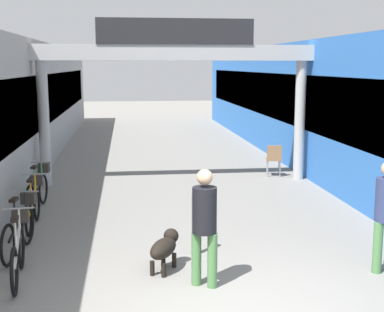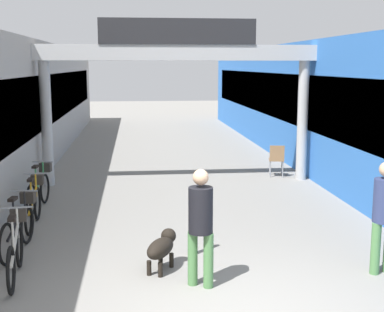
{
  "view_description": "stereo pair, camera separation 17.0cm",
  "coord_description": "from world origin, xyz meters",
  "views": [
    {
      "loc": [
        -1.27,
        -6.1,
        3.08
      ],
      "look_at": [
        0.0,
        4.2,
        1.3
      ],
      "focal_mm": 50.0,
      "sensor_mm": 36.0,
      "label": 1
    },
    {
      "loc": [
        -1.1,
        -6.12,
        3.08
      ],
      "look_at": [
        0.0,
        4.2,
        1.3
      ],
      "focal_mm": 50.0,
      "sensor_mm": 36.0,
      "label": 2
    }
  ],
  "objects": [
    {
      "name": "storefront_right",
      "position": [
        5.09,
        11.0,
        1.87
      ],
      "size": [
        3.0,
        26.0,
        3.73
      ],
      "color": "blue",
      "rests_on": "ground_plane"
    },
    {
      "name": "arcade_sign_gateway",
      "position": [
        0.0,
        7.69,
        3.01
      ],
      "size": [
        7.4,
        0.47,
        4.22
      ],
      "color": "#B2B2B2",
      "rests_on": "ground_plane"
    },
    {
      "name": "pedestrian_with_dog",
      "position": [
        -0.23,
        0.94,
        0.96
      ],
      "size": [
        0.46,
        0.46,
        1.68
      ],
      "color": "#4C7F47",
      "rests_on": "ground_plane"
    },
    {
      "name": "bollard_post_metal",
      "position": [
        -0.21,
        2.2,
        0.54
      ],
      "size": [
        0.1,
        0.1,
        1.07
      ],
      "color": "gray",
      "rests_on": "ground_plane"
    },
    {
      "name": "cafe_chair_wood_nearer",
      "position": [
        2.78,
        8.11,
        0.54
      ],
      "size": [
        0.47,
        0.47,
        0.89
      ],
      "color": "gray",
      "rests_on": "ground_plane"
    },
    {
      "name": "bicycle_black_second",
      "position": [
        -3.05,
        2.67,
        0.44
      ],
      "size": [
        0.46,
        1.68,
        0.98
      ],
      "color": "black",
      "rests_on": "ground_plane"
    },
    {
      "name": "bicycle_orange_third",
      "position": [
        -3.08,
        4.14,
        0.44
      ],
      "size": [
        0.46,
        1.69,
        0.98
      ],
      "color": "black",
      "rests_on": "ground_plane"
    },
    {
      "name": "storefront_left",
      "position": [
        -5.09,
        11.0,
        1.87
      ],
      "size": [
        3.0,
        26.0,
        3.73
      ],
      "color": "#9E9993",
      "rests_on": "ground_plane"
    },
    {
      "name": "bicycle_green_farthest",
      "position": [
        -3.19,
        5.46,
        0.44
      ],
      "size": [
        0.46,
        1.69,
        0.98
      ],
      "color": "black",
      "rests_on": "ground_plane"
    },
    {
      "name": "dog_on_leash",
      "position": [
        -0.73,
        1.6,
        0.36
      ],
      "size": [
        0.59,
        0.81,
        0.58
      ],
      "color": "black",
      "rests_on": "ground_plane"
    },
    {
      "name": "bicycle_silver_nearest",
      "position": [
        -2.87,
        1.56,
        0.44
      ],
      "size": [
        0.46,
        1.69,
        0.98
      ],
      "color": "black",
      "rests_on": "ground_plane"
    }
  ]
}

